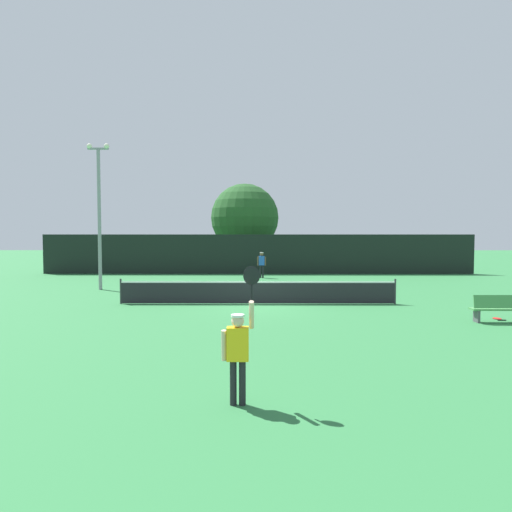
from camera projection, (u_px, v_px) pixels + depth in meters
ground_plane at (258, 304)px, 19.31m from camera, size 120.00×120.00×0.00m
tennis_net at (258, 292)px, 19.29m from camera, size 11.74×0.08×1.07m
perimeter_fence at (258, 254)px, 33.43m from camera, size 31.73×0.12×2.91m
player_serving at (238, 345)px, 7.93m from camera, size 0.68×0.39×2.44m
player_receiving at (262, 262)px, 30.44m from camera, size 0.57×0.25×1.71m
tennis_ball at (235, 300)px, 20.14m from camera, size 0.07×0.07×0.07m
spare_racket at (497, 319)px, 15.90m from camera, size 0.28×0.52×0.04m
courtside_bench at (499, 308)px, 15.25m from camera, size 1.80×0.44×0.95m
light_pole at (99, 207)px, 23.98m from camera, size 1.18×0.28×7.71m
large_tree at (245, 218)px, 38.09m from camera, size 5.67×5.67×7.13m
parked_car_near at (227, 258)px, 39.94m from camera, size 2.14×4.30×1.69m
parked_car_mid at (278, 258)px, 40.12m from camera, size 2.47×4.42×1.69m
parked_car_far at (341, 259)px, 38.50m from camera, size 2.27×4.35×1.69m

